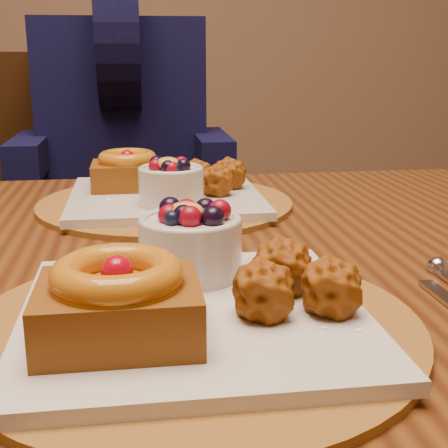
# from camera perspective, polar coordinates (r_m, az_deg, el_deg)

# --- Properties ---
(dining_table) EXTENTS (1.60, 0.90, 0.76)m
(dining_table) POSITION_cam_1_polar(r_m,az_deg,el_deg) (0.76, -4.32, -7.96)
(dining_table) COLOR #3A1B0A
(dining_table) RESTS_ON ground
(place_setting_near) EXTENTS (0.38, 0.38, 0.09)m
(place_setting_near) POSITION_cam_1_polar(r_m,az_deg,el_deg) (0.52, -3.26, -6.64)
(place_setting_near) COLOR brown
(place_setting_near) RESTS_ON dining_table
(place_setting_far) EXTENTS (0.38, 0.38, 0.09)m
(place_setting_far) POSITION_cam_1_polar(r_m,az_deg,el_deg) (0.93, -5.55, 3.07)
(place_setting_far) COLOR brown
(place_setting_far) RESTS_ON dining_table
(chair_far) EXTENTS (0.54, 0.54, 0.98)m
(chair_far) POSITION_cam_1_polar(r_m,az_deg,el_deg) (1.69, -11.75, 0.13)
(chair_far) COLOR black
(chair_far) RESTS_ON ground
(diner) EXTENTS (0.50, 0.49, 0.82)m
(diner) POSITION_cam_1_polar(r_m,az_deg,el_deg) (1.60, -9.38, 11.46)
(diner) COLOR black
(diner) RESTS_ON ground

